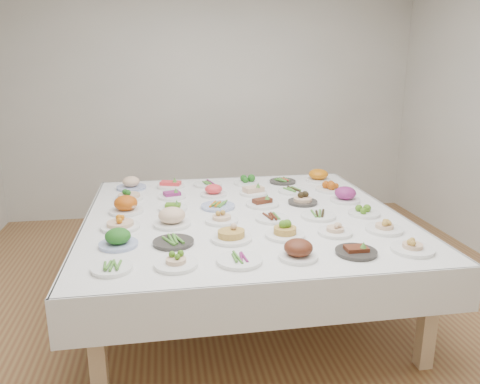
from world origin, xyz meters
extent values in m
plane|color=olive|center=(0.00, 0.00, 0.00)|extent=(5.00, 5.00, 0.00)
cube|color=beige|center=(0.00, 2.50, 1.40)|extent=(5.00, 0.02, 2.80)
cube|color=white|center=(-0.03, 0.09, 0.72)|extent=(2.33, 2.33, 0.06)
cube|color=white|center=(-0.03, 1.26, 0.61)|extent=(2.35, 0.02, 0.28)
cube|color=white|center=(-0.03, -1.07, 0.61)|extent=(2.35, 0.02, 0.28)
cube|color=white|center=(1.13, 0.09, 0.61)|extent=(0.02, 2.35, 0.28)
cube|color=white|center=(-1.20, 0.09, 0.61)|extent=(0.02, 2.35, 0.28)
cube|color=tan|center=(-1.02, -0.89, 0.34)|extent=(0.09, 0.09, 0.69)
cube|color=tan|center=(0.95, -0.89, 0.34)|extent=(0.09, 0.09, 0.69)
cube|color=tan|center=(-1.02, 1.08, 0.34)|extent=(0.09, 0.09, 0.69)
cube|color=tan|center=(0.95, 1.08, 0.34)|extent=(0.09, 0.09, 0.69)
cylinder|color=white|center=(-0.92, -0.79, 0.76)|extent=(0.22, 0.22, 0.02)
cylinder|color=white|center=(-0.57, -0.79, 0.76)|extent=(0.24, 0.24, 0.02)
cylinder|color=white|center=(-0.21, -0.80, 0.76)|extent=(0.26, 0.26, 0.02)
cylinder|color=white|center=(0.14, -0.80, 0.76)|extent=(0.23, 0.23, 0.02)
cylinder|color=#2E2B29|center=(0.50, -0.79, 0.76)|extent=(0.25, 0.25, 0.02)
cylinder|color=white|center=(0.85, -0.80, 0.76)|extent=(0.25, 0.25, 0.02)
cylinder|color=#4C66B2|center=(-0.91, -0.43, 0.76)|extent=(0.24, 0.24, 0.02)
cylinder|color=#2E2B29|center=(-0.57, -0.45, 0.76)|extent=(0.26, 0.26, 0.02)
cylinder|color=white|center=(-0.20, -0.44, 0.76)|extent=(0.26, 0.26, 0.02)
cylinder|color=white|center=(0.15, -0.44, 0.76)|extent=(0.26, 0.26, 0.02)
cylinder|color=white|center=(0.50, -0.44, 0.76)|extent=(0.23, 0.23, 0.02)
cylinder|color=white|center=(0.85, -0.44, 0.76)|extent=(0.25, 0.25, 0.02)
cylinder|color=white|center=(-0.93, -0.09, 0.76)|extent=(0.26, 0.26, 0.02)
cylinder|color=white|center=(-0.57, -0.09, 0.76)|extent=(0.26, 0.26, 0.02)
cylinder|color=white|center=(-0.22, -0.08, 0.76)|extent=(0.23, 0.23, 0.02)
cylinder|color=white|center=(0.15, -0.09, 0.76)|extent=(0.24, 0.24, 0.02)
cylinder|color=white|center=(0.50, -0.09, 0.76)|extent=(0.25, 0.25, 0.02)
cylinder|color=white|center=(0.86, -0.09, 0.76)|extent=(0.23, 0.23, 0.02)
cylinder|color=white|center=(-0.91, 0.27, 0.76)|extent=(0.26, 0.26, 0.02)
cylinder|color=white|center=(-0.56, 0.28, 0.76)|extent=(0.22, 0.22, 0.02)
cylinder|color=#4C66B2|center=(-0.21, 0.27, 0.76)|extent=(0.26, 0.26, 0.02)
cylinder|color=white|center=(0.15, 0.27, 0.76)|extent=(0.26, 0.26, 0.02)
cylinder|color=#2E2B29|center=(0.49, 0.27, 0.76)|extent=(0.23, 0.23, 0.02)
cylinder|color=white|center=(0.85, 0.28, 0.76)|extent=(0.24, 0.24, 0.02)
cylinder|color=white|center=(-0.91, 0.63, 0.76)|extent=(0.23, 0.23, 0.02)
cylinder|color=white|center=(-0.56, 0.62, 0.76)|extent=(0.23, 0.23, 0.02)
cylinder|color=white|center=(-0.20, 0.63, 0.76)|extent=(0.22, 0.22, 0.02)
cylinder|color=white|center=(0.15, 0.62, 0.76)|extent=(0.23, 0.23, 0.02)
cylinder|color=white|center=(0.50, 0.62, 0.76)|extent=(0.25, 0.25, 0.02)
cylinder|color=white|center=(0.85, 0.62, 0.76)|extent=(0.26, 0.26, 0.02)
cylinder|color=#4C66B2|center=(-0.91, 0.98, 0.76)|extent=(0.26, 0.26, 0.02)
cylinder|color=white|center=(-0.56, 0.97, 0.76)|extent=(0.25, 0.25, 0.02)
cylinder|color=white|center=(-0.22, 0.98, 0.76)|extent=(0.26, 0.26, 0.02)
cylinder|color=white|center=(0.15, 0.97, 0.76)|extent=(0.23, 0.23, 0.02)
cylinder|color=#2E2B29|center=(0.50, 0.97, 0.76)|extent=(0.25, 0.25, 0.02)
cylinder|color=white|center=(0.86, 0.98, 0.76)|extent=(0.23, 0.23, 0.02)
camera|label=1|loc=(-0.61, -3.24, 1.85)|focal=35.00mm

